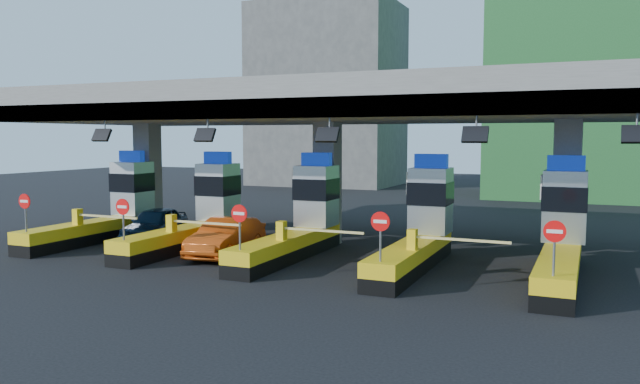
% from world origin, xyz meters
% --- Properties ---
extents(ground, '(120.00, 120.00, 0.00)m').
position_xyz_m(ground, '(0.00, 0.00, 0.00)').
color(ground, black).
rests_on(ground, ground).
extents(toll_canopy, '(28.00, 12.09, 7.00)m').
position_xyz_m(toll_canopy, '(0.00, 2.87, 6.13)').
color(toll_canopy, slate).
rests_on(toll_canopy, ground).
extents(toll_lane_far_left, '(4.43, 8.00, 4.16)m').
position_xyz_m(toll_lane_far_left, '(-10.00, 0.28, 1.40)').
color(toll_lane_far_left, black).
rests_on(toll_lane_far_left, ground).
extents(toll_lane_left, '(4.43, 8.00, 4.16)m').
position_xyz_m(toll_lane_left, '(-5.00, 0.28, 1.40)').
color(toll_lane_left, black).
rests_on(toll_lane_left, ground).
extents(toll_lane_center, '(4.43, 8.00, 4.16)m').
position_xyz_m(toll_lane_center, '(0.00, 0.28, 1.40)').
color(toll_lane_center, black).
rests_on(toll_lane_center, ground).
extents(toll_lane_right, '(4.43, 8.00, 4.16)m').
position_xyz_m(toll_lane_right, '(5.00, 0.28, 1.40)').
color(toll_lane_right, black).
rests_on(toll_lane_right, ground).
extents(toll_lane_far_right, '(4.43, 8.00, 4.16)m').
position_xyz_m(toll_lane_far_right, '(10.00, 0.28, 1.40)').
color(toll_lane_far_right, black).
rests_on(toll_lane_far_right, ground).
extents(bg_building_scaffold, '(18.00, 12.00, 28.00)m').
position_xyz_m(bg_building_scaffold, '(12.00, 32.00, 14.00)').
color(bg_building_scaffold, '#1E5926').
rests_on(bg_building_scaffold, ground).
extents(bg_building_concrete, '(14.00, 10.00, 18.00)m').
position_xyz_m(bg_building_concrete, '(-14.00, 36.00, 9.00)').
color(bg_building_concrete, '#4C4C49').
rests_on(bg_building_concrete, ground).
extents(van, '(2.87, 4.85, 1.55)m').
position_xyz_m(van, '(-7.75, 0.65, 0.77)').
color(van, black).
rests_on(van, ground).
extents(red_car, '(2.12, 4.77, 1.52)m').
position_xyz_m(red_car, '(-2.69, -1.21, 0.76)').
color(red_car, '#B73F0E').
rests_on(red_car, ground).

